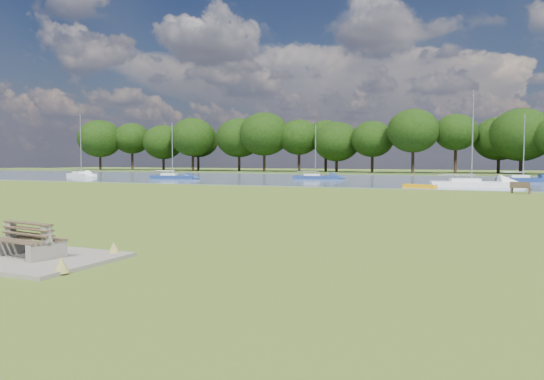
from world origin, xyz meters
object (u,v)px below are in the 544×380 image
at_px(riverbank_bench, 520,188).
at_px(sailboat_6, 81,174).
at_px(bench_pair, 29,242).
at_px(sailboat_0, 471,182).
at_px(sailboat_4, 315,176).
at_px(sailboat_5, 522,178).
at_px(kayak, 420,186).
at_px(sailboat_2, 172,176).

relative_size(riverbank_bench, sailboat_6, 0.17).
bearing_deg(bench_pair, sailboat_0, 86.17).
distance_m(bench_pair, sailboat_6, 64.68).
xyz_separation_m(riverbank_bench, sailboat_4, (-22.80, 19.48, 0.00)).
bearing_deg(sailboat_4, riverbank_bench, -61.93).
bearing_deg(sailboat_5, riverbank_bench, -110.71).
bearing_deg(kayak, sailboat_2, -173.77).
bearing_deg(sailboat_5, sailboat_0, -128.22).
bearing_deg(bench_pair, riverbank_bench, 77.59).
xyz_separation_m(sailboat_2, sailboat_4, (16.46, 7.03, -0.04)).
height_order(sailboat_0, sailboat_5, sailboat_0).
bearing_deg(sailboat_0, sailboat_4, 134.19).
distance_m(riverbank_bench, sailboat_5, 20.75).
relative_size(bench_pair, sailboat_2, 0.27).
relative_size(riverbank_bench, sailboat_5, 0.20).
height_order(riverbank_bench, sailboat_0, sailboat_0).
xyz_separation_m(riverbank_bench, sailboat_2, (-39.26, 12.45, 0.04)).
relative_size(sailboat_0, sailboat_6, 0.99).
relative_size(sailboat_2, sailboat_6, 0.80).
bearing_deg(sailboat_2, riverbank_bench, -35.92).
height_order(bench_pair, riverbank_bench, bench_pair).
xyz_separation_m(sailboat_0, sailboat_5, (4.60, 13.00, 0.01)).
bearing_deg(sailboat_2, sailboat_5, -6.61).
distance_m(bench_pair, riverbank_bench, 35.65).
height_order(kayak, sailboat_4, sailboat_4).
bearing_deg(sailboat_6, bench_pair, -25.79).
bearing_deg(riverbank_bench, bench_pair, -90.55).
relative_size(kayak, sailboat_4, 0.45).
height_order(riverbank_bench, sailboat_4, sailboat_4).
xyz_separation_m(bench_pair, kayak, (4.18, 38.00, -0.28)).
xyz_separation_m(sailboat_2, sailboat_6, (-16.46, 1.73, 0.03)).
height_order(sailboat_2, sailboat_5, sailboat_5).
height_order(kayak, sailboat_2, sailboat_2).
xyz_separation_m(riverbank_bench, kayak, (-7.89, 4.45, -0.24)).
relative_size(sailboat_2, sailboat_4, 1.04).
xyz_separation_m(sailboat_4, sailboat_6, (-32.92, -5.29, 0.07)).
relative_size(bench_pair, sailboat_5, 0.25).
distance_m(riverbank_bench, sailboat_2, 41.19).
bearing_deg(sailboat_5, sailboat_6, 167.88).
bearing_deg(sailboat_2, sailboat_0, -25.92).
xyz_separation_m(kayak, sailboat_5, (8.61, 16.28, 0.31)).
relative_size(bench_pair, sailboat_0, 0.22).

